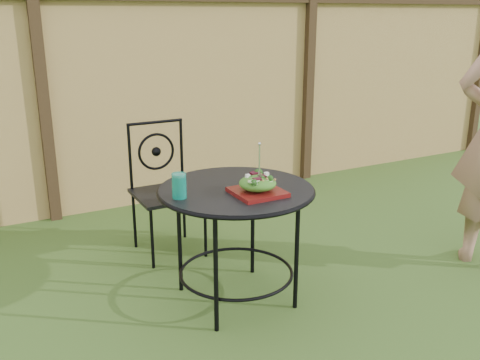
# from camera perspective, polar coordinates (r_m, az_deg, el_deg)

# --- Properties ---
(ground) EXTENTS (60.00, 60.00, 0.00)m
(ground) POSITION_cam_1_polar(r_m,az_deg,el_deg) (3.51, 9.51, -11.75)
(ground) COLOR #254917
(ground) RESTS_ON ground
(fence) EXTENTS (8.00, 0.12, 1.90)m
(fence) POSITION_cam_1_polar(r_m,az_deg,el_deg) (5.04, -5.36, 8.74)
(fence) COLOR tan
(fence) RESTS_ON ground
(patio_table) EXTENTS (0.92, 0.92, 0.72)m
(patio_table) POSITION_cam_1_polar(r_m,az_deg,el_deg) (3.16, -0.42, -3.22)
(patio_table) COLOR black
(patio_table) RESTS_ON ground
(patio_chair) EXTENTS (0.46, 0.46, 0.95)m
(patio_chair) POSITION_cam_1_polar(r_m,az_deg,el_deg) (3.92, -8.03, -0.55)
(patio_chair) COLOR black
(patio_chair) RESTS_ON ground
(salad_plate) EXTENTS (0.27, 0.27, 0.02)m
(salad_plate) POSITION_cam_1_polar(r_m,az_deg,el_deg) (3.00, 1.88, -1.30)
(salad_plate) COLOR #51100B
(salad_plate) RESTS_ON patio_table
(salad) EXTENTS (0.21, 0.21, 0.08)m
(salad) POSITION_cam_1_polar(r_m,az_deg,el_deg) (2.98, 1.89, -0.36)
(salad) COLOR #235614
(salad) RESTS_ON salad_plate
(fork) EXTENTS (0.01, 0.01, 0.18)m
(fork) POSITION_cam_1_polar(r_m,az_deg,el_deg) (2.95, 2.08, 2.08)
(fork) COLOR silver
(fork) RESTS_ON salad
(drinking_glass) EXTENTS (0.08, 0.08, 0.14)m
(drinking_glass) POSITION_cam_1_polar(r_m,az_deg,el_deg) (2.94, -6.51, -0.61)
(drinking_glass) COLOR #0B8069
(drinking_glass) RESTS_ON patio_table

